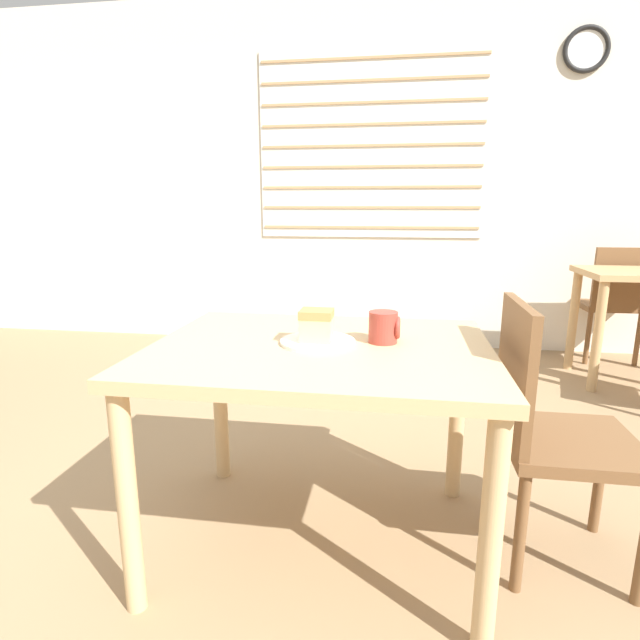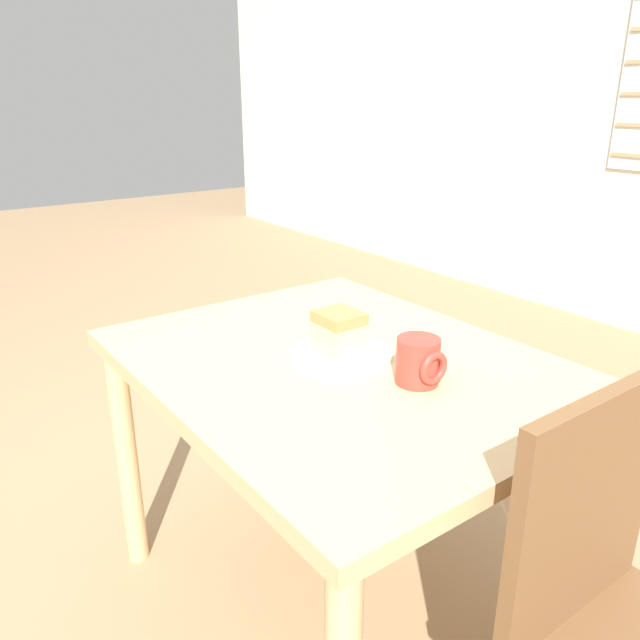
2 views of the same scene
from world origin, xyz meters
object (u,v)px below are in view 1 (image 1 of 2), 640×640
at_px(chair_far_opposite, 611,300).
at_px(coffee_mug, 384,327).
at_px(chair_near_window, 550,426).
at_px(dining_table_near, 321,372).
at_px(cake_slice, 317,325).
at_px(plate, 318,342).

relative_size(chair_far_opposite, coffee_mug, 8.52).
bearing_deg(chair_far_opposite, chair_near_window, 64.08).
height_order(dining_table_near, coffee_mug, coffee_mug).
distance_m(chair_far_opposite, cake_slice, 3.09).
relative_size(chair_near_window, chair_far_opposite, 1.00).
bearing_deg(plate, dining_table_near, -41.96).
relative_size(dining_table_near, cake_slice, 10.46).
xyz_separation_m(chair_near_window, cake_slice, (-0.76, -0.04, 0.32)).
bearing_deg(coffee_mug, cake_slice, -167.03).
distance_m(chair_near_window, cake_slice, 0.82).
xyz_separation_m(dining_table_near, plate, (-0.01, 0.01, 0.10)).
bearing_deg(cake_slice, coffee_mug, 12.97).
bearing_deg(chair_far_opposite, coffee_mug, 54.24).
height_order(chair_near_window, coffee_mug, chair_near_window).
relative_size(cake_slice, coffee_mug, 1.01).
distance_m(dining_table_near, coffee_mug, 0.26).
bearing_deg(cake_slice, chair_far_opposite, 52.70).
distance_m(dining_table_near, chair_far_opposite, 3.07).
height_order(chair_near_window, plate, chair_near_window).
relative_size(dining_table_near, chair_far_opposite, 1.24).
distance_m(chair_far_opposite, plate, 3.08).
bearing_deg(dining_table_near, chair_near_window, 3.13).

